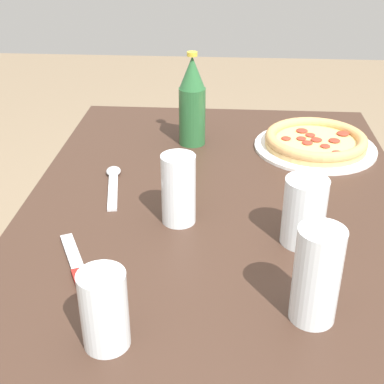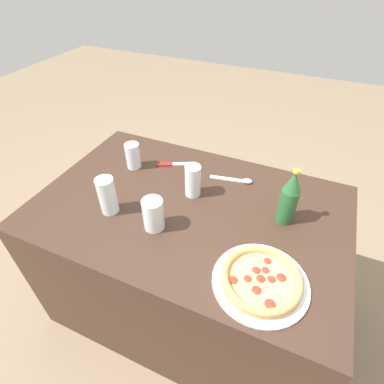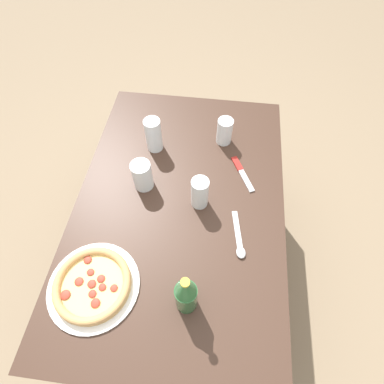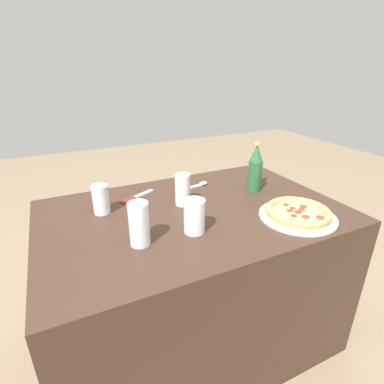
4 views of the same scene
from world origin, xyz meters
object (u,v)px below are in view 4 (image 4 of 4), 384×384
at_px(pizza_pepperoni, 298,213).
at_px(glass_water, 101,201).
at_px(glass_lemonade, 139,226).
at_px(beer_bottle, 255,168).
at_px(glass_iced_tea, 194,218).
at_px(knife, 136,197).
at_px(spoon, 197,185).
at_px(glass_cola, 183,191).

distance_m(pizza_pepperoni, glass_water, 0.81).
bearing_deg(glass_lemonade, beer_bottle, -160.59).
xyz_separation_m(glass_lemonade, beer_bottle, (-0.65, -0.23, 0.04)).
height_order(glass_water, glass_lemonade, glass_lemonade).
distance_m(glass_iced_tea, beer_bottle, 0.50).
bearing_deg(glass_iced_tea, beer_bottle, -152.08).
distance_m(beer_bottle, knife, 0.59).
bearing_deg(glass_water, beer_bottle, 174.36).
relative_size(glass_lemonade, spoon, 0.81).
relative_size(beer_bottle, spoon, 1.23).
relative_size(pizza_pepperoni, spoon, 1.59).
distance_m(pizza_pepperoni, glass_lemonade, 0.64).
xyz_separation_m(pizza_pepperoni, spoon, (0.22, -0.48, -0.01)).
bearing_deg(glass_iced_tea, knife, -74.29).
height_order(pizza_pepperoni, glass_lemonade, glass_lemonade).
bearing_deg(glass_water, glass_cola, 167.95).
bearing_deg(spoon, knife, 0.28).
bearing_deg(glass_cola, glass_water, -12.05).
bearing_deg(beer_bottle, glass_iced_tea, 27.92).
relative_size(glass_cola, glass_iced_tea, 1.10).
xyz_separation_m(pizza_pepperoni, glass_iced_tea, (0.43, -0.08, 0.04)).
bearing_deg(pizza_pepperoni, knife, -41.46).
height_order(glass_cola, glass_iced_tea, glass_cola).
distance_m(glass_cola, beer_bottle, 0.39).
distance_m(beer_bottle, spoon, 0.30).
bearing_deg(spoon, pizza_pepperoni, 114.57).
bearing_deg(glass_cola, glass_lemonade, 40.95).
bearing_deg(beer_bottle, pizza_pepperoni, 87.39).
relative_size(pizza_pepperoni, glass_water, 2.52).
distance_m(glass_cola, glass_iced_tea, 0.24).
xyz_separation_m(glass_cola, knife, (0.17, -0.16, -0.06)).
bearing_deg(knife, pizza_pepperoni, 138.54).
relative_size(glass_cola, spoon, 0.73).
bearing_deg(beer_bottle, glass_water, -5.64).
bearing_deg(glass_cola, beer_bottle, -179.90).
bearing_deg(beer_bottle, glass_lemonade, 19.41).
bearing_deg(glass_cola, knife, -43.81).
distance_m(glass_lemonade, knife, 0.41).
bearing_deg(knife, spoon, -179.72).
xyz_separation_m(glass_iced_tea, knife, (0.11, -0.40, -0.05)).
xyz_separation_m(glass_cola, beer_bottle, (-0.39, -0.00, 0.05)).
bearing_deg(glass_cola, glass_iced_tea, 76.32).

